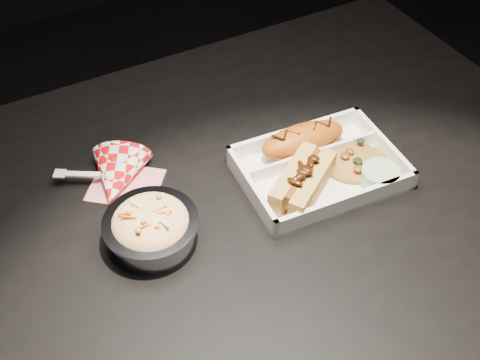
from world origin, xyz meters
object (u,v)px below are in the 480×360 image
(hotdog, at_px, (303,180))
(foil_coleslaw_cup, at_px, (151,226))
(fried_pastry, at_px, (303,140))
(napkin_fork, at_px, (117,177))
(dining_table, at_px, (230,231))
(food_tray, at_px, (318,171))

(hotdog, xyz_separation_m, foil_coleslaw_cup, (-0.24, 0.02, -0.00))
(fried_pastry, xyz_separation_m, foil_coleslaw_cup, (-0.29, -0.05, 0.00))
(foil_coleslaw_cup, distance_m, napkin_fork, 0.14)
(dining_table, distance_m, fried_pastry, 0.20)
(food_tray, distance_m, hotdog, 0.06)
(foil_coleslaw_cup, height_order, napkin_fork, foil_coleslaw_cup)
(fried_pastry, height_order, napkin_fork, napkin_fork)
(dining_table, bearing_deg, hotdog, -28.45)
(fried_pastry, distance_m, hotdog, 0.09)
(foil_coleslaw_cup, xyz_separation_m, napkin_fork, (-0.01, 0.13, -0.02))
(dining_table, height_order, food_tray, food_tray)
(food_tray, bearing_deg, hotdog, -149.23)
(hotdog, height_order, foil_coleslaw_cup, foil_coleslaw_cup)
(dining_table, bearing_deg, napkin_fork, 144.43)
(food_tray, distance_m, foil_coleslaw_cup, 0.29)
(fried_pastry, bearing_deg, napkin_fork, 164.84)
(dining_table, bearing_deg, fried_pastry, 9.10)
(napkin_fork, bearing_deg, hotdog, -2.05)
(foil_coleslaw_cup, bearing_deg, dining_table, 11.76)
(food_tray, relative_size, foil_coleslaw_cup, 1.90)
(foil_coleslaw_cup, relative_size, napkin_fork, 0.81)
(fried_pastry, xyz_separation_m, napkin_fork, (-0.30, 0.08, -0.02))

